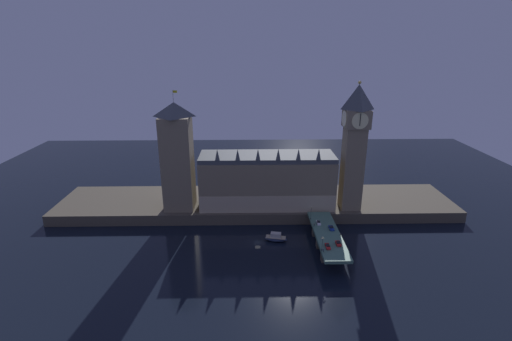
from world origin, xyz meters
The scene contains 16 objects.
ground_plane centered at (0.00, 0.00, 0.00)m, with size 400.00×400.00×0.00m, color black.
embankment centered at (0.00, 39.00, 2.93)m, with size 220.00×42.00×5.87m.
parliament_hall centered at (5.68, 31.64, 20.02)m, with size 71.24×22.66×34.09m.
clock_tower centered at (49.92, 26.59, 41.08)m, with size 12.52×12.63×66.77m.
victoria_tower centered at (-41.05, 29.09, 34.20)m, with size 15.49×15.49×62.41m.
bridge centered at (31.91, -5.00, 4.99)m, with size 11.49×46.00×7.22m.
car_northbound_lead centered at (29.38, 4.40, 7.91)m, with size 1.84×4.17×1.48m.
car_northbound_trail centered at (29.38, -17.36, 7.84)m, with size 1.88×4.66×1.33m.
car_southbound_lead centered at (34.44, -15.19, 7.89)m, with size 2.06×4.03×1.44m.
car_southbound_trail centered at (34.44, -0.96, 7.88)m, with size 2.12×4.43×1.42m.
pedestrian_near_rail centered at (26.85, -20.98, 8.21)m, with size 0.38×0.38×1.86m.
pedestrian_mid_walk centered at (36.97, -8.07, 8.06)m, with size 0.38×0.38×1.61m.
pedestrian_far_rail centered at (26.85, 1.96, 8.14)m, with size 0.38×0.38×1.74m.
street_lamp_near centered at (26.45, -19.72, 11.20)m, with size 1.34×0.60×6.36m.
street_lamp_far centered at (26.45, 9.72, 11.48)m, with size 1.34×0.60×6.81m.
boat_upstream centered at (8.64, 1.34, 1.56)m, with size 11.35×6.15×4.26m.
Camera 1 is at (-3.99, -155.51, 89.41)m, focal length 26.00 mm.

